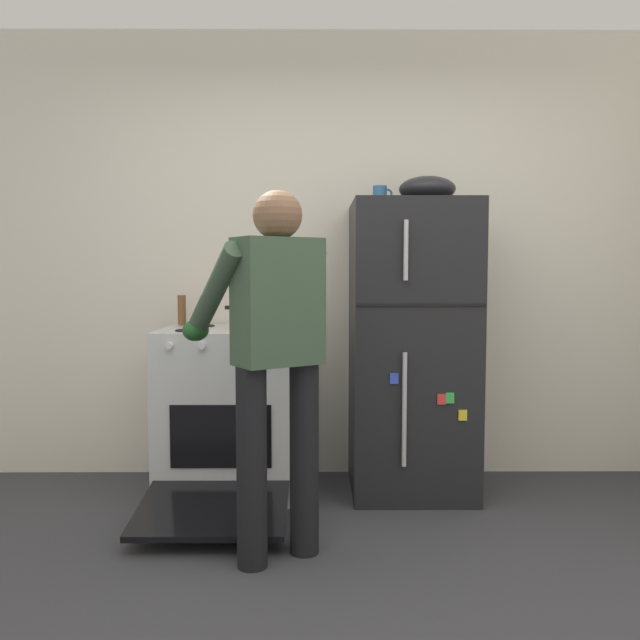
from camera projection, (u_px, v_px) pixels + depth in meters
ground at (345, 640)px, 2.27m from camera, size 8.00×8.00×0.00m
kitchen_wall_back at (332, 256)px, 4.11m from camera, size 6.00×0.10×2.70m
refrigerator at (411, 348)px, 3.77m from camera, size 0.68×0.72×1.64m
stove_range at (228, 412)px, 3.77m from camera, size 0.76×1.24×0.94m
person_cook at (274, 341)px, 2.86m from camera, size 0.68×0.74×1.60m
red_pot at (255, 316)px, 3.70m from camera, size 0.33×0.23×0.14m
coffee_mug at (380, 194)px, 3.76m from camera, size 0.11×0.08×0.10m
pepper_mill at (182, 310)px, 3.95m from camera, size 0.05×0.05×0.18m
mixing_bowl at (427, 189)px, 3.71m from camera, size 0.32×0.32×0.14m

